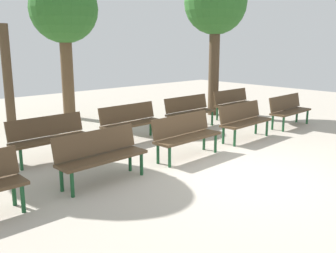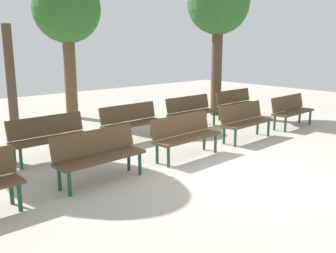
# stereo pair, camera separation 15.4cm
# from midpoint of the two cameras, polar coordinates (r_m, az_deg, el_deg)

# --- Properties ---
(ground_plane) EXTENTS (25.43, 25.43, 0.00)m
(ground_plane) POSITION_cam_midpoint_polar(r_m,az_deg,el_deg) (6.91, 11.49, -7.28)
(ground_plane) COLOR #B2A899
(bench_r0_c1) EXTENTS (1.62, 0.54, 0.87)m
(bench_r0_c1) POSITION_cam_midpoint_polar(r_m,az_deg,el_deg) (6.45, -10.86, -3.99)
(bench_r0_c1) COLOR #4C3823
(bench_r0_c1) RESTS_ON ground_plane
(bench_r0_c2) EXTENTS (1.62, 0.54, 0.87)m
(bench_r0_c2) POSITION_cam_midpoint_polar(r_m,az_deg,el_deg) (7.71, 2.09, -1.05)
(bench_r0_c2) COLOR #4C3823
(bench_r0_c2) RESTS_ON ground_plane
(bench_r0_c3) EXTENTS (1.62, 0.54, 0.87)m
(bench_r0_c3) POSITION_cam_midpoint_polar(r_m,az_deg,el_deg) (9.33, 10.95, 1.12)
(bench_r0_c3) COLOR #4C3823
(bench_r0_c3) RESTS_ON ground_plane
(bench_r0_c4) EXTENTS (1.62, 0.54, 0.87)m
(bench_r0_c4) POSITION_cam_midpoint_polar(r_m,az_deg,el_deg) (11.10, 17.43, 2.58)
(bench_r0_c4) COLOR #4C3823
(bench_r0_c4) RESTS_ON ground_plane
(bench_r1_c1) EXTENTS (1.61, 0.51, 0.87)m
(bench_r1_c1) POSITION_cam_midpoint_polar(r_m,az_deg,el_deg) (7.92, -18.07, -1.29)
(bench_r1_c1) COLOR #4C3823
(bench_r1_c1) RESTS_ON ground_plane
(bench_r1_c2) EXTENTS (1.61, 0.51, 0.87)m
(bench_r1_c2) POSITION_cam_midpoint_polar(r_m,az_deg,el_deg) (9.04, -6.16, 0.92)
(bench_r1_c2) COLOR #4C3823
(bench_r1_c2) RESTS_ON ground_plane
(bench_r1_c3) EXTENTS (1.61, 0.50, 0.87)m
(bench_r1_c3) POSITION_cam_midpoint_polar(r_m,az_deg,el_deg) (10.42, 2.85, 2.53)
(bench_r1_c3) COLOR #4C3823
(bench_r1_c3) RESTS_ON ground_plane
(bench_r1_c4) EXTENTS (1.61, 0.51, 0.87)m
(bench_r1_c4) POSITION_cam_midpoint_polar(r_m,az_deg,el_deg) (12.03, 9.54, 3.71)
(bench_r1_c4) COLOR #4C3823
(bench_r1_c4) RESTS_ON ground_plane
(tree_0) EXTENTS (1.96, 1.96, 4.52)m
(tree_0) POSITION_cam_midpoint_polar(r_m,az_deg,el_deg) (12.39, 6.84, 17.74)
(tree_0) COLOR #4C3A28
(tree_0) RESTS_ON ground_plane
(tree_2) EXTENTS (2.04, 2.04, 4.34)m
(tree_2) POSITION_cam_midpoint_polar(r_m,az_deg,el_deg) (12.16, -15.87, 16.43)
(tree_2) COLOR brown
(tree_2) RESTS_ON ground_plane
(tree_3) EXTENTS (0.25, 0.25, 2.82)m
(tree_3) POSITION_cam_midpoint_polar(r_m,az_deg,el_deg) (11.17, -23.48, 6.87)
(tree_3) COLOR #4C3A28
(tree_3) RESTS_ON ground_plane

